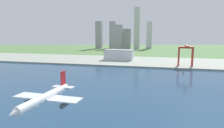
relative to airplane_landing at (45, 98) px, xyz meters
The scene contains 7 objects.
ground_plane 138.10m from the airplane_landing, 81.18° to the left, with size 2400.00×2400.00×0.00m, color #547D44.
water_bay 81.38m from the airplane_landing, 74.28° to the left, with size 840.00×360.00×0.15m, color navy.
industrial_pier 325.44m from the airplane_landing, 86.33° to the left, with size 840.00×140.00×2.50m, color #979F91.
airplane_landing is the anchor object (origin of this frame).
port_crane_red 292.49m from the airplane_landing, 71.94° to the left, with size 24.28×39.49×35.02m.
warehouse_main 334.45m from the airplane_landing, 95.94° to the left, with size 59.38×33.09×20.61m.
distant_skyline 656.10m from the airplane_landing, 98.04° to the left, with size 201.66×70.73×144.68m.
Camera 1 is at (31.82, 85.30, 57.78)m, focal length 32.62 mm.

